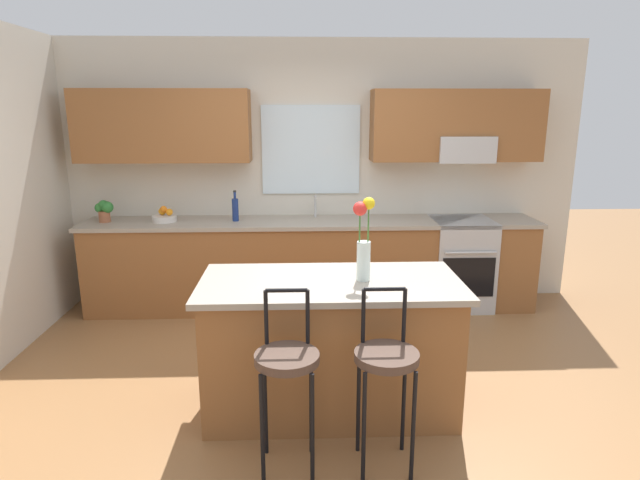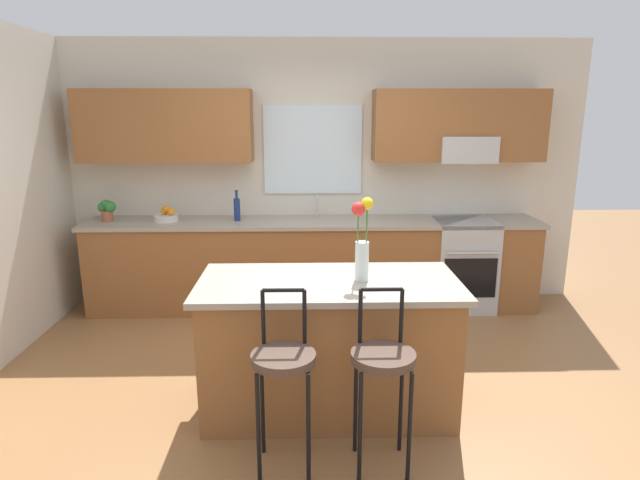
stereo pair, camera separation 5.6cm
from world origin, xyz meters
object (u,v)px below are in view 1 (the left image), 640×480
Objects in this scene: bar_stool_middle at (386,364)px; flower_vase at (364,241)px; fruit_bowl_oranges at (164,217)px; oven_range at (460,263)px; kitchen_island at (330,345)px; bar_stool_near at (287,366)px; bottle_olive_oil at (235,209)px; potted_plant_small at (104,210)px.

bar_stool_middle is 0.83m from flower_vase.
fruit_bowl_oranges is (-1.76, 1.93, -0.22)m from flower_vase.
fruit_bowl_oranges is (-3.00, 0.03, 0.51)m from oven_range.
flower_vase reaches higher than bar_stool_middle.
bar_stool_near is at bearing -113.82° from kitchen_island.
potted_plant_small is at bearing -179.95° from bottle_olive_oil.
oven_range is 3.00× the size of bottle_olive_oil.
flower_vase reaches higher than bar_stool_near.
bar_stool_middle is at bearing -66.38° from bottle_olive_oil.
bar_stool_near is at bearing 180.00° from bar_stool_middle.
kitchen_island is 7.84× the size of potted_plant_small.
flower_vase is at bearing -39.44° from potted_plant_small.
flower_vase reaches higher than fruit_bowl_oranges.
kitchen_island is at bearing -42.16° from potted_plant_small.
oven_range is 2.40m from kitchen_island.
oven_range is at bearing 65.01° from bar_stool_middle.
bar_stool_near reaches higher than oven_range.
bar_stool_middle is 3.40× the size of bottle_olive_oil.
bar_stool_near is 0.55m from bar_stool_middle.
kitchen_island is 0.70m from bar_stool_near.
bottle_olive_oil is 1.29m from potted_plant_small.
oven_range is 3.83× the size of fruit_bowl_oranges.
fruit_bowl_oranges is at bearing 128.66° from kitchen_island.
bar_stool_near is (-1.73, -2.53, 0.18)m from oven_range.
kitchen_island is 0.75m from flower_vase.
bottle_olive_oil is (-1.12, 2.55, 0.41)m from bar_stool_middle.
oven_range is 3.63m from potted_plant_small.
bar_stool_middle is at bearing -84.25° from flower_vase.
potted_plant_small is at bearing 126.02° from bar_stool_near.
flower_vase is 1.79× the size of bottle_olive_oil.
bar_stool_near and bar_stool_middle have the same top height.
flower_vase is 3.04m from potted_plant_small.
bar_stool_near is at bearing -127.93° from flower_vase.
bar_stool_near reaches higher than kitchen_island.
flower_vase is (-1.24, -1.90, 0.72)m from oven_range.
bottle_olive_oil is (-2.29, 0.02, 0.58)m from oven_range.
oven_range is 3.07m from bar_stool_near.
kitchen_island is at bearing 113.82° from bar_stool_middle.
flower_vase is at bearing 52.07° from bar_stool_near.
oven_range is 1.68× the size of flower_vase.
potted_plant_small is at bearing 137.84° from kitchen_island.
bar_stool_near is 4.76× the size of potted_plant_small.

